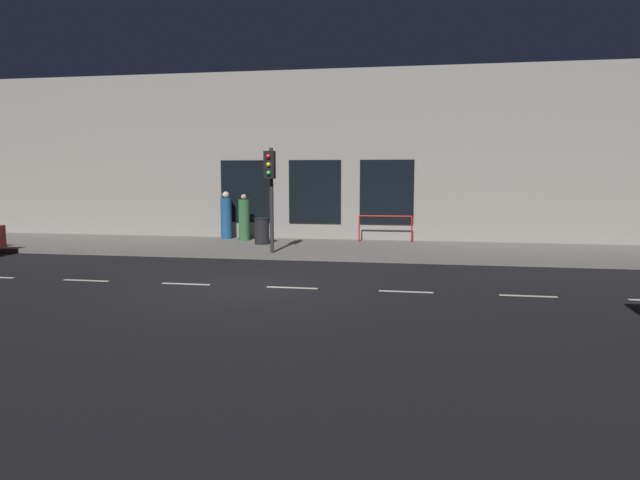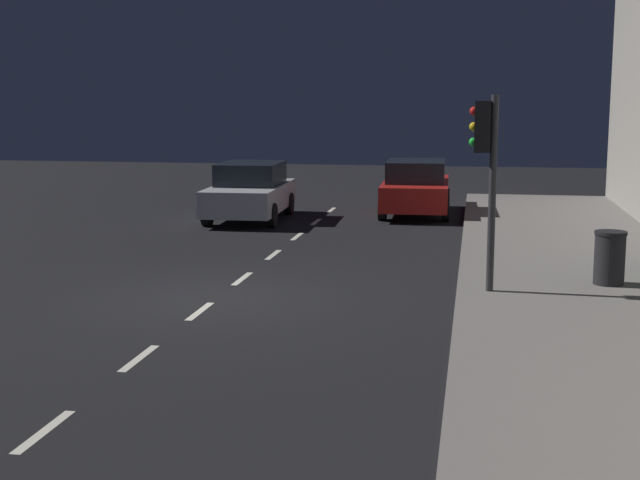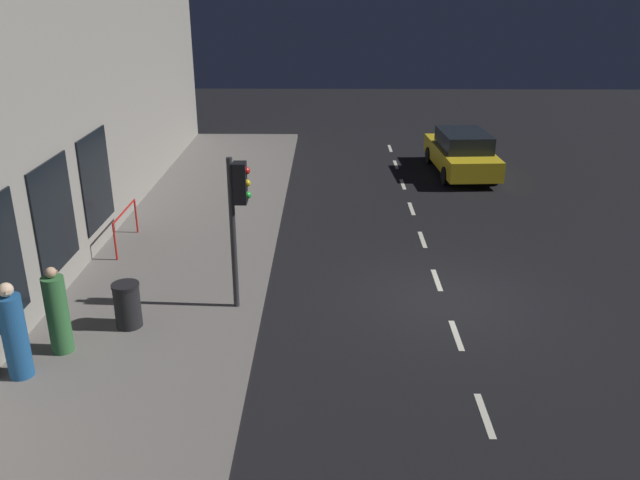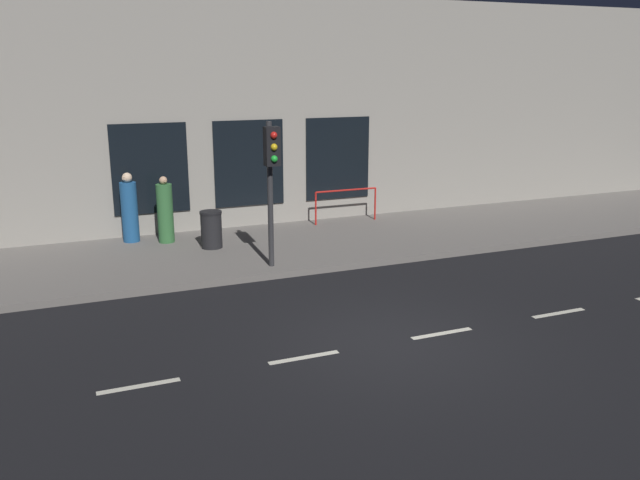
{
  "view_description": "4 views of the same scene",
  "coord_description": "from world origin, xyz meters",
  "px_view_note": "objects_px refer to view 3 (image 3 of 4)",
  "views": [
    {
      "loc": [
        -12.35,
        -3.77,
        2.61
      ],
      "look_at": [
        1.37,
        -1.42,
        0.96
      ],
      "focal_mm": 31.31,
      "sensor_mm": 36.0,
      "label": 1
    },
    {
      "loc": [
        4.26,
        -14.17,
        3.37
      ],
      "look_at": [
        2.01,
        -1.41,
        1.27
      ],
      "focal_mm": 49.68,
      "sensor_mm": 36.0,
      "label": 2
    },
    {
      "loc": [
        2.59,
        13.16,
        6.68
      ],
      "look_at": [
        2.77,
        0.08,
        1.45
      ],
      "focal_mm": 36.8,
      "sensor_mm": 36.0,
      "label": 3
    },
    {
      "loc": [
        -9.09,
        5.04,
        4.54
      ],
      "look_at": [
        1.95,
        0.53,
        1.38
      ],
      "focal_mm": 36.69,
      "sensor_mm": 36.0,
      "label": 4
    }
  ],
  "objects_px": {
    "pedestrian_1": "(15,334)",
    "trash_bin": "(127,305)",
    "pedestrian_0": "(58,313)",
    "traffic_light": "(238,203)",
    "parked_car_1": "(462,153)"
  },
  "relations": [
    {
      "from": "pedestrian_1",
      "to": "trash_bin",
      "type": "bearing_deg",
      "value": -166.42
    },
    {
      "from": "pedestrian_0",
      "to": "trash_bin",
      "type": "height_order",
      "value": "pedestrian_0"
    },
    {
      "from": "pedestrian_0",
      "to": "pedestrian_1",
      "type": "height_order",
      "value": "pedestrian_1"
    },
    {
      "from": "traffic_light",
      "to": "trash_bin",
      "type": "height_order",
      "value": "traffic_light"
    },
    {
      "from": "traffic_light",
      "to": "pedestrian_1",
      "type": "xyz_separation_m",
      "value": [
        3.58,
        2.7,
        -1.49
      ]
    },
    {
      "from": "trash_bin",
      "to": "parked_car_1",
      "type": "bearing_deg",
      "value": -126.97
    },
    {
      "from": "parked_car_1",
      "to": "pedestrian_1",
      "type": "xyz_separation_m",
      "value": [
        10.24,
        13.54,
        0.18
      ]
    },
    {
      "from": "traffic_light",
      "to": "pedestrian_0",
      "type": "height_order",
      "value": "traffic_light"
    },
    {
      "from": "trash_bin",
      "to": "pedestrian_0",
      "type": "bearing_deg",
      "value": 44.36
    },
    {
      "from": "parked_car_1",
      "to": "pedestrian_0",
      "type": "distance_m",
      "value": 16.06
    },
    {
      "from": "traffic_light",
      "to": "parked_car_1",
      "type": "distance_m",
      "value": 12.84
    },
    {
      "from": "pedestrian_0",
      "to": "pedestrian_1",
      "type": "relative_size",
      "value": 0.95
    },
    {
      "from": "traffic_light",
      "to": "parked_car_1",
      "type": "height_order",
      "value": "traffic_light"
    },
    {
      "from": "parked_car_1",
      "to": "pedestrian_1",
      "type": "relative_size",
      "value": 2.59
    },
    {
      "from": "trash_bin",
      "to": "traffic_light",
      "type": "bearing_deg",
      "value": -157.53
    }
  ]
}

